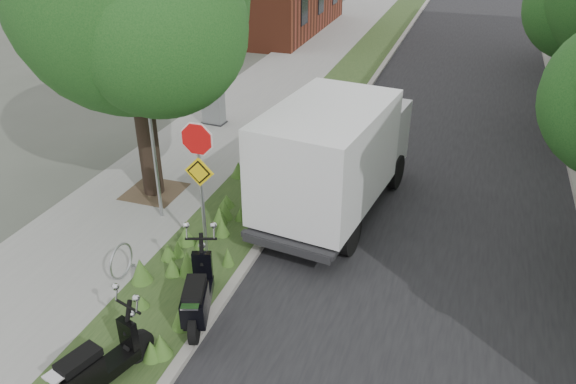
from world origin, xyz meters
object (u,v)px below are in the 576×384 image
scooter_near (93,372)px  box_truck (335,153)px  sign_assembly (199,164)px  scooter_far (197,301)px  utility_cabinet (214,109)px

scooter_near → box_truck: (2.02, 6.82, 1.05)m
sign_assembly → box_truck: size_ratio=0.56×
sign_assembly → scooter_far: bearing=-67.6°
sign_assembly → box_truck: 3.62m
sign_assembly → scooter_near: size_ratio=1.71×
sign_assembly → utility_cabinet: size_ratio=3.13×
scooter_near → utility_cabinet: 11.53m
scooter_near → utility_cabinet: (-3.23, 11.07, 0.05)m
scooter_far → utility_cabinet: 9.91m
scooter_near → scooter_far: size_ratio=0.96×
scooter_far → utility_cabinet: (-4.01, 9.06, 0.02)m
scooter_far → utility_cabinet: size_ratio=1.90×
scooter_far → scooter_near: bearing=-111.1°
sign_assembly → utility_cabinet: bearing=114.2°
scooter_near → sign_assembly: bearing=90.2°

